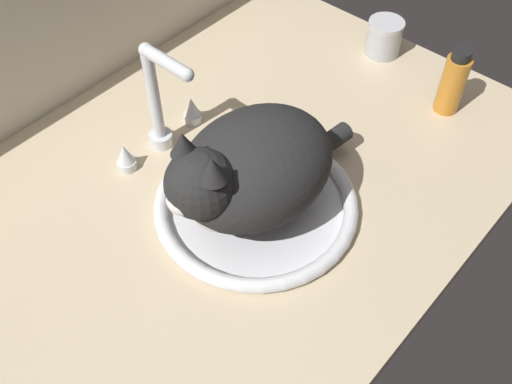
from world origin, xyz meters
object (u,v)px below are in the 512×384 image
sink_basin (256,205)px  amber_bottle (453,82)px  faucet (159,110)px  cat (248,170)px  metal_jar (384,37)px

sink_basin → amber_bottle: amber_bottle is taller
faucet → cat: size_ratio=0.58×
amber_bottle → metal_jar: amber_bottle is taller
cat → amber_bottle: cat is taller
faucet → metal_jar: (46.41, -12.95, -4.70)cm
cat → metal_jar: bearing=9.0°
cat → faucet: bearing=85.5°
metal_jar → sink_basin: bearing=-170.5°
faucet → amber_bottle: faucet is taller
faucet → metal_jar: 48.41cm
sink_basin → cat: cat is taller
sink_basin → amber_bottle: (40.13, -10.17, 4.98)cm
cat → amber_bottle: bearing=-13.9°
metal_jar → amber_bottle: bearing=-109.3°
cat → amber_bottle: (41.74, -10.35, -4.05)cm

